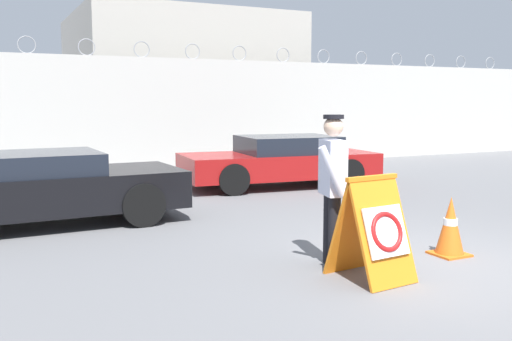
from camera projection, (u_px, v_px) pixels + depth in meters
ground_plane at (440, 264)px, 7.05m from camera, size 90.00×90.00×0.00m
perimeter_wall at (169, 114)px, 16.82m from camera, size 36.00×0.30×3.70m
building_block at (179, 86)px, 22.38m from camera, size 7.77×7.15×5.21m
barricade_sign at (374, 228)px, 6.39m from camera, size 0.78×0.90×1.19m
security_guard at (332, 181)px, 6.91m from camera, size 0.51×0.64×1.85m
traffic_cone_mid at (450, 226)px, 7.43m from camera, size 0.43×0.43×0.77m
parked_car_front_coupe at (45, 187)px, 9.22m from camera, size 4.36×2.02×1.19m
parked_car_rear_sedan at (281, 161)px, 13.43m from camera, size 4.68×2.31×1.19m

